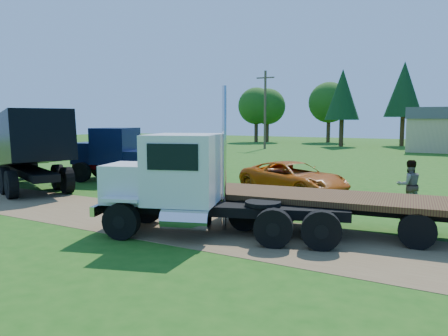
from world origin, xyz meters
The scene contains 10 objects.
ground centered at (0.00, 0.00, 0.00)m, with size 140.00×140.00×0.00m, color #1C5212.
dirt_track centered at (0.00, 0.00, 0.01)m, with size 120.00×4.20×0.01m, color brown.
white_semi_tractor centered at (-0.09, -0.77, 1.54)m, with size 7.56×4.58×4.50m.
black_dump_truck centered at (-12.24, 2.37, 2.17)m, with size 9.12×5.94×3.94m.
navy_truck centered at (-9.60, 6.88, 1.53)m, with size 7.01×4.14×2.99m.
orange_pickup centered at (0.18, 7.45, 0.75)m, with size 2.50×5.43×1.51m, color #BE5308.
flatbed_trailer centered at (3.61, 1.72, 0.87)m, with size 8.17×3.31×2.04m.
spectator_a centered at (-2.24, -0.87, 0.77)m, with size 0.56×0.37×1.54m, color #999999.
spectator_b centered at (5.30, 6.30, 0.97)m, with size 0.94×0.73×1.94m, color #999999.
tan_shed centered at (4.00, 40.00, 2.42)m, with size 6.20×5.40×4.70m.
Camera 1 is at (7.44, -11.53, 3.49)m, focal length 35.00 mm.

